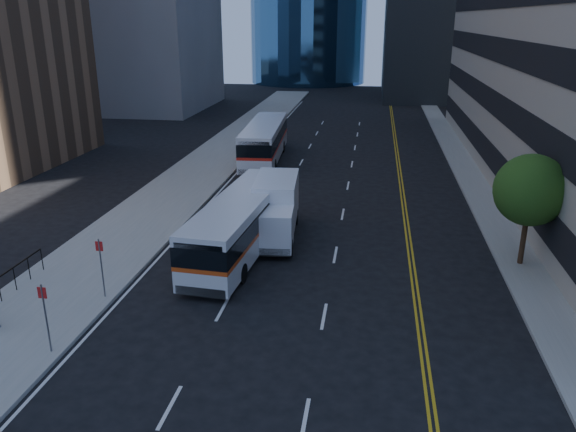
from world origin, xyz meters
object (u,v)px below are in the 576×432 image
(bus_rear, at_px, (265,141))
(box_truck, at_px, (275,209))
(bus_front, at_px, (241,223))
(street_tree, at_px, (531,190))

(bus_rear, distance_m, box_truck, 16.71)
(bus_front, bearing_deg, bus_rear, 101.86)
(street_tree, bearing_deg, box_truck, 171.06)
(street_tree, distance_m, bus_rear, 23.94)
(bus_rear, xyz_separation_m, box_truck, (3.69, -16.30, -0.06))
(bus_front, relative_size, bus_rear, 0.93)
(bus_front, distance_m, box_truck, 2.57)
(street_tree, height_order, bus_rear, street_tree)
(street_tree, height_order, bus_front, street_tree)
(street_tree, distance_m, bus_front, 13.24)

